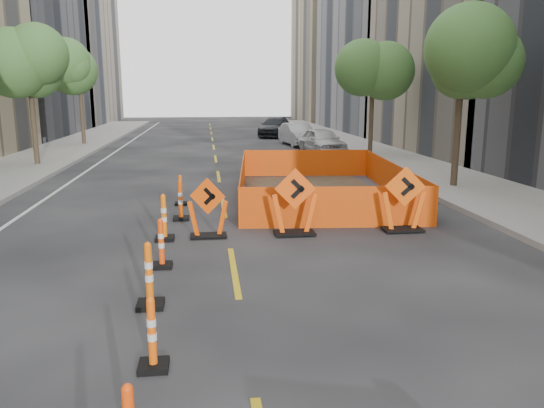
{
  "coord_description": "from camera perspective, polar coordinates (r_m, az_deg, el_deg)",
  "views": [
    {
      "loc": [
        -0.49,
        -5.99,
        3.47
      ],
      "look_at": [
        0.89,
        5.09,
        1.1
      ],
      "focal_mm": 35.0,
      "sensor_mm": 36.0,
      "label": 1
    }
  ],
  "objects": [
    {
      "name": "ground_plane",
      "position": [
        6.94,
        -2.22,
        -18.02
      ],
      "size": [
        140.0,
        140.0,
        0.0
      ],
      "primitive_type": "plane",
      "color": "black"
    },
    {
      "name": "sidewalk_right",
      "position": [
        20.62,
        20.41,
        1.75
      ],
      "size": [
        4.0,
        90.0,
        0.15
      ],
      "primitive_type": "cube",
      "color": "gray",
      "rests_on": "ground"
    },
    {
      "name": "bld_left_e",
      "position": [
        64.1,
        -23.05,
        16.92
      ],
      "size": [
        12.0,
        20.0,
        20.0
      ],
      "primitive_type": "cube",
      "color": "gray",
      "rests_on": "ground"
    },
    {
      "name": "bld_right_c",
      "position": [
        34.73,
        24.27,
        16.81
      ],
      "size": [
        12.0,
        16.0,
        14.0
      ],
      "primitive_type": "cube",
      "color": "gray",
      "rests_on": "ground"
    },
    {
      "name": "bld_right_d",
      "position": [
        49.82,
        14.31,
        19.16
      ],
      "size": [
        12.0,
        18.0,
        20.0
      ],
      "primitive_type": "cube",
      "color": "gray",
      "rests_on": "ground"
    },
    {
      "name": "bld_right_e",
      "position": [
        67.07,
        8.33,
        15.73
      ],
      "size": [
        12.0,
        14.0,
        16.0
      ],
      "primitive_type": "cube",
      "color": "tan",
      "rests_on": "ground"
    },
    {
      "name": "tree_l_c",
      "position": [
        27.19,
        -24.71,
        13.15
      ],
      "size": [
        2.8,
        2.8,
        5.95
      ],
      "color": "#382B1E",
      "rests_on": "ground"
    },
    {
      "name": "tree_l_d",
      "position": [
        36.86,
        -20.03,
        12.92
      ],
      "size": [
        2.8,
        2.8,
        5.95
      ],
      "color": "#382B1E",
      "rests_on": "ground"
    },
    {
      "name": "tree_r_b",
      "position": [
        20.1,
        19.79,
        14.31
      ],
      "size": [
        2.8,
        2.8,
        5.95
      ],
      "color": "#382B1E",
      "rests_on": "ground"
    },
    {
      "name": "tree_r_c",
      "position": [
        29.39,
        10.81,
        13.84
      ],
      "size": [
        2.8,
        2.8,
        5.95
      ],
      "color": "#382B1E",
      "rests_on": "ground"
    },
    {
      "name": "channelizer_3",
      "position": [
        7.04,
        -12.79,
        -13.41
      ],
      "size": [
        0.38,
        0.38,
        0.97
      ],
      "primitive_type": null,
      "color": "#FF590A",
      "rests_on": "ground"
    },
    {
      "name": "channelizer_4",
      "position": [
        8.9,
        -13.08,
        -7.44
      ],
      "size": [
        0.44,
        0.44,
        1.11
      ],
      "primitive_type": null,
      "color": "#EF620A",
      "rests_on": "ground"
    },
    {
      "name": "channelizer_5",
      "position": [
        10.84,
        -11.82,
        -4.15
      ],
      "size": [
        0.4,
        0.4,
        1.01
      ],
      "primitive_type": null,
      "color": "#FF450A",
      "rests_on": "ground"
    },
    {
      "name": "channelizer_6",
      "position": [
        12.79,
        -11.55,
        -1.41
      ],
      "size": [
        0.44,
        0.44,
        1.12
      ],
      "primitive_type": null,
      "color": "orange",
      "rests_on": "ground"
    },
    {
      "name": "channelizer_7",
      "position": [
        14.75,
        -9.82,
        0.39
      ],
      "size": [
        0.43,
        0.43,
        1.1
      ],
      "primitive_type": null,
      "color": "#D54709",
      "rests_on": "ground"
    },
    {
      "name": "channelizer_8",
      "position": [
        16.76,
        -9.8,
        1.51
      ],
      "size": [
        0.37,
        0.37,
        0.95
      ],
      "primitive_type": null,
      "color": "#FF590A",
      "rests_on": "ground"
    },
    {
      "name": "chevron_sign_left",
      "position": [
        12.83,
        -6.92,
        -0.41
      ],
      "size": [
        1.11,
        0.87,
        1.47
      ],
      "primitive_type": null,
      "rotation": [
        0.0,
        0.0,
        -0.32
      ],
      "color": "#F54E0A",
      "rests_on": "ground"
    },
    {
      "name": "chevron_sign_center",
      "position": [
        12.95,
        2.47,
        0.23
      ],
      "size": [
        1.17,
        0.76,
        1.67
      ],
      "primitive_type": null,
      "rotation": [
        0.0,
        0.0,
        -0.09
      ],
      "color": "#FF510A",
      "rests_on": "ground"
    },
    {
      "name": "chevron_sign_right",
      "position": [
        13.68,
        14.01,
        0.5
      ],
      "size": [
        1.22,
        0.88,
        1.66
      ],
      "primitive_type": null,
      "rotation": [
        0.0,
        0.0,
        -0.21
      ],
      "color": "#F4550A",
      "rests_on": "ground"
    },
    {
      "name": "safety_fence",
      "position": [
        18.04,
        5.0,
        2.61
      ],
      "size": [
        5.89,
        9.16,
        1.09
      ],
      "primitive_type": null,
      "rotation": [
        0.0,
        0.0,
        -0.09
      ],
      "color": "orange",
      "rests_on": "ground"
    },
    {
      "name": "parked_car_near",
      "position": [
        30.39,
        5.4,
        6.77
      ],
      "size": [
        2.36,
        4.54,
        1.48
      ],
      "primitive_type": "imported",
      "rotation": [
        0.0,
        0.0,
        0.15
      ],
      "color": "silver",
      "rests_on": "ground"
    },
    {
      "name": "parked_car_mid",
      "position": [
        35.15,
        2.79,
        7.49
      ],
      "size": [
        2.08,
        4.56,
        1.45
      ],
      "primitive_type": "imported",
      "rotation": [
        0.0,
        0.0,
        0.13
      ],
      "color": "#ABAAB0",
      "rests_on": "ground"
    },
    {
      "name": "parked_car_far",
      "position": [
        42.16,
        0.38,
        8.28
      ],
      "size": [
        3.54,
        5.56,
        1.5
      ],
      "primitive_type": "imported",
      "rotation": [
        0.0,
        0.0,
        -0.3
      ],
      "color": "black",
      "rests_on": "ground"
    }
  ]
}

